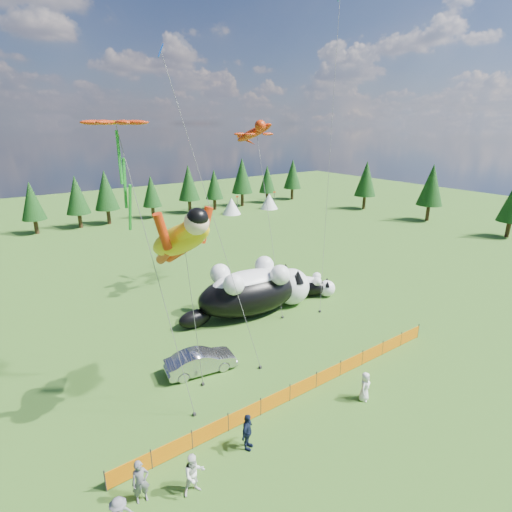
# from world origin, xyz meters

# --- Properties ---
(ground) EXTENTS (160.00, 160.00, 0.00)m
(ground) POSITION_xyz_m (0.00, 0.00, 0.00)
(ground) COLOR #14390A
(ground) RESTS_ON ground
(safety_fence) EXTENTS (22.06, 0.06, 1.10)m
(safety_fence) POSITION_xyz_m (0.00, -3.00, 0.50)
(safety_fence) COLOR #262626
(safety_fence) RESTS_ON ground
(tree_line) EXTENTS (90.00, 4.00, 8.00)m
(tree_line) POSITION_xyz_m (0.00, 45.00, 4.00)
(tree_line) COLOR black
(tree_line) RESTS_ON ground
(festival_tents) EXTENTS (50.00, 3.20, 2.80)m
(festival_tents) POSITION_xyz_m (11.00, 40.00, 1.40)
(festival_tents) COLOR white
(festival_tents) RESTS_ON ground
(cat_large) EXTENTS (11.58, 5.00, 4.19)m
(cat_large) POSITION_xyz_m (3.77, 7.19, 1.99)
(cat_large) COLOR black
(cat_large) RESTS_ON ground
(cat_small) EXTENTS (4.48, 4.21, 1.98)m
(cat_small) POSITION_xyz_m (9.65, 7.23, 0.94)
(cat_small) COLOR black
(cat_small) RESTS_ON ground
(car) EXTENTS (4.56, 2.20, 1.44)m
(car) POSITION_xyz_m (-3.71, 2.34, 0.72)
(car) COLOR #B8B8BD
(car) RESTS_ON ground
(spectator_a) EXTENTS (0.77, 0.56, 1.95)m
(spectator_a) POSITION_xyz_m (-9.92, -4.28, 0.98)
(spectator_a) COLOR slate
(spectator_a) RESTS_ON ground
(spectator_b) EXTENTS (0.99, 0.64, 1.93)m
(spectator_b) POSITION_xyz_m (-7.98, -5.19, 0.96)
(spectator_b) COLOR white
(spectator_b) RESTS_ON ground
(spectator_c) EXTENTS (1.24, 1.10, 1.90)m
(spectator_c) POSITION_xyz_m (-4.84, -4.48, 0.95)
(spectator_c) COLOR #141D37
(spectator_c) RESTS_ON ground
(spectator_e) EXTENTS (0.98, 0.81, 1.71)m
(spectator_e) POSITION_xyz_m (2.47, -5.31, 0.85)
(spectator_e) COLOR white
(spectator_e) RESTS_ON ground
(superhero_kite) EXTENTS (5.55, 5.78, 11.52)m
(superhero_kite) POSITION_xyz_m (-5.48, 0.35, 9.33)
(superhero_kite) COLOR gold
(superhero_kite) RESTS_ON ground
(gecko_kite) EXTENTS (4.02, 9.86, 15.80)m
(gecko_kite) POSITION_xyz_m (6.83, 11.64, 13.97)
(gecko_kite) COLOR #B42809
(gecko_kite) RESTS_ON ground
(flower_kite) EXTENTS (3.39, 4.39, 14.99)m
(flower_kite) POSITION_xyz_m (-7.58, 1.70, 14.57)
(flower_kite) COLOR #B42809
(flower_kite) RESTS_ON ground
(diamond_kite_a) EXTENTS (3.31, 5.90, 19.57)m
(diamond_kite_a) POSITION_xyz_m (-3.31, 5.44, 17.34)
(diamond_kite_a) COLOR #0C3CC2
(diamond_kite_a) RESTS_ON ground
(diamond_kite_b) EXTENTS (5.95, 5.69, 25.58)m
(diamond_kite_b) POSITION_xyz_m (13.19, 8.81, 22.50)
(diamond_kite_b) COLOR #0E99AA
(diamond_kite_b) RESTS_ON ground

